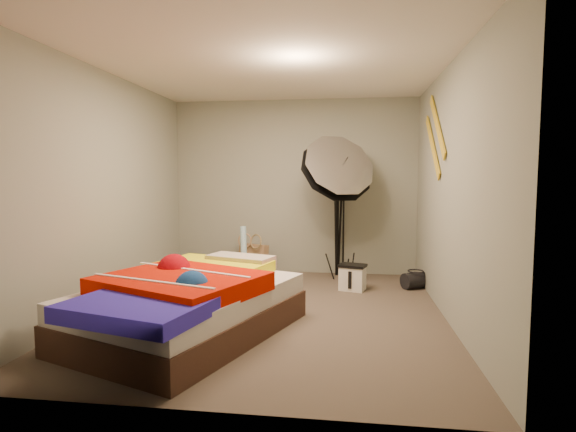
% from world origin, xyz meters
% --- Properties ---
extents(floor, '(4.00, 4.00, 0.00)m').
position_xyz_m(floor, '(0.00, 0.00, 0.00)').
color(floor, brown).
rests_on(floor, ground).
extents(ceiling, '(4.00, 4.00, 0.00)m').
position_xyz_m(ceiling, '(0.00, 0.00, 2.50)').
color(ceiling, silver).
rests_on(ceiling, wall_back).
extents(wall_back, '(3.50, 0.00, 3.50)m').
position_xyz_m(wall_back, '(0.00, 2.00, 1.25)').
color(wall_back, gray).
rests_on(wall_back, floor).
extents(wall_front, '(3.50, 0.00, 3.50)m').
position_xyz_m(wall_front, '(0.00, -2.00, 1.25)').
color(wall_front, gray).
rests_on(wall_front, floor).
extents(wall_left, '(0.00, 4.00, 4.00)m').
position_xyz_m(wall_left, '(-1.75, 0.00, 1.25)').
color(wall_left, gray).
rests_on(wall_left, floor).
extents(wall_right, '(0.00, 4.00, 4.00)m').
position_xyz_m(wall_right, '(1.75, 0.00, 1.25)').
color(wall_right, gray).
rests_on(wall_right, floor).
extents(tote_bag, '(0.47, 0.35, 0.45)m').
position_xyz_m(tote_bag, '(-0.56, 1.78, 0.22)').
color(tote_bag, tan).
rests_on(tote_bag, floor).
extents(wrapping_roll, '(0.15, 0.22, 0.73)m').
position_xyz_m(wrapping_roll, '(-0.63, 1.46, 0.36)').
color(wrapping_roll, '#57B1D1').
rests_on(wrapping_roll, floor).
extents(camera_case, '(0.34, 0.29, 0.30)m').
position_xyz_m(camera_case, '(0.85, 1.03, 0.15)').
color(camera_case, white).
rests_on(camera_case, floor).
extents(duffel_bag, '(0.39, 0.34, 0.20)m').
position_xyz_m(duffel_bag, '(1.63, 1.22, 0.10)').
color(duffel_bag, black).
rests_on(duffel_bag, floor).
extents(wall_stripe_upper, '(0.02, 0.91, 0.78)m').
position_xyz_m(wall_stripe_upper, '(1.73, 0.60, 1.95)').
color(wall_stripe_upper, gold).
rests_on(wall_stripe_upper, wall_right).
extents(wall_stripe_lower, '(0.02, 0.91, 0.78)m').
position_xyz_m(wall_stripe_lower, '(1.73, 0.85, 1.75)').
color(wall_stripe_lower, gold).
rests_on(wall_stripe_lower, wall_right).
extents(bed, '(1.97, 2.42, 0.58)m').
position_xyz_m(bed, '(-0.62, -0.74, 0.29)').
color(bed, '#41281D').
rests_on(bed, floor).
extents(photo_umbrella, '(1.04, 1.04, 2.05)m').
position_xyz_m(photo_umbrella, '(0.62, 1.43, 1.47)').
color(photo_umbrella, black).
rests_on(photo_umbrella, floor).
extents(camera_tripod, '(0.08, 0.08, 1.23)m').
position_xyz_m(camera_tripod, '(0.64, 1.87, 0.71)').
color(camera_tripod, black).
rests_on(camera_tripod, floor).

